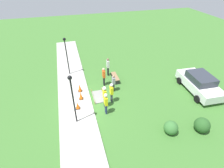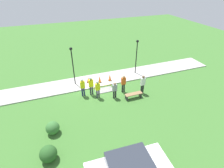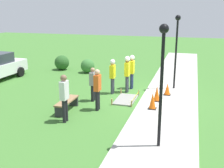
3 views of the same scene
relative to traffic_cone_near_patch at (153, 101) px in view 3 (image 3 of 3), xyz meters
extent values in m
plane|color=#3D702D|center=(1.82, 0.72, -0.46)|extent=(60.00, 60.00, 0.00)
cube|color=#ADAAA3|center=(1.82, -0.58, -0.41)|extent=(28.00, 2.61, 0.10)
cube|color=gray|center=(1.09, 1.42, -0.43)|extent=(1.68, 0.91, 0.06)
cube|color=tan|center=(0.25, 0.96, -0.31)|extent=(0.05, 0.05, 0.30)
cube|color=tan|center=(1.93, 0.96, -0.31)|extent=(0.05, 0.05, 0.30)
cube|color=tan|center=(0.25, 1.87, -0.31)|extent=(0.05, 0.05, 0.30)
cube|color=tan|center=(1.93, 1.87, -0.31)|extent=(0.05, 0.05, 0.30)
cube|color=yellow|center=(1.09, 0.96, -0.24)|extent=(1.68, 0.00, 0.04)
cube|color=black|center=(0.00, 0.00, -0.35)|extent=(0.34, 0.34, 0.02)
cone|color=orange|center=(0.00, 0.00, 0.02)|extent=(0.29, 0.29, 0.70)
cube|color=black|center=(1.09, -0.04, -0.35)|extent=(0.34, 0.34, 0.02)
cone|color=orange|center=(1.09, -0.04, 0.01)|extent=(0.29, 0.29, 0.69)
cube|color=black|center=(2.18, -0.42, -0.35)|extent=(0.34, 0.34, 0.02)
cone|color=orange|center=(2.18, -0.42, -0.05)|extent=(0.29, 0.29, 0.56)
cube|color=#2D2D33|center=(-1.70, 3.50, -0.25)|extent=(0.12, 0.40, 0.42)
cube|color=#2D2D33|center=(-0.31, 3.50, -0.25)|extent=(0.12, 0.40, 0.42)
cube|color=olive|center=(-1.01, 3.50, 0.00)|extent=(1.59, 0.44, 0.06)
cylinder|color=#383D47|center=(1.87, 2.33, -0.04)|extent=(0.14, 0.14, 0.83)
cylinder|color=#383D47|center=(2.05, 2.33, -0.04)|extent=(0.14, 0.14, 0.83)
cube|color=yellow|center=(1.96, 2.33, 0.70)|extent=(0.40, 0.22, 0.66)
sphere|color=#A37A5B|center=(1.96, 2.33, 1.14)|extent=(0.22, 0.22, 0.22)
sphere|color=white|center=(1.96, 2.33, 1.20)|extent=(0.26, 0.26, 0.26)
cylinder|color=#383D47|center=(2.29, 1.67, -0.02)|extent=(0.14, 0.14, 0.88)
cylinder|color=#383D47|center=(2.47, 1.67, -0.02)|extent=(0.14, 0.14, 0.88)
cube|color=yellow|center=(2.38, 1.67, 0.77)|extent=(0.40, 0.22, 0.70)
sphere|color=brown|center=(2.38, 1.67, 1.24)|extent=(0.24, 0.24, 0.24)
sphere|color=white|center=(2.38, 1.67, 1.31)|extent=(0.27, 0.27, 0.27)
cylinder|color=navy|center=(3.04, 1.59, -0.03)|extent=(0.14, 0.14, 0.85)
cylinder|color=navy|center=(3.22, 1.59, -0.03)|extent=(0.14, 0.14, 0.85)
cube|color=yellow|center=(3.13, 1.59, 0.73)|extent=(0.40, 0.22, 0.67)
sphere|color=#A37A5B|center=(3.13, 1.59, 1.18)|extent=(0.23, 0.23, 0.23)
sphere|color=white|center=(3.13, 1.59, 1.25)|extent=(0.27, 0.27, 0.27)
cylinder|color=black|center=(-0.62, 2.28, -0.02)|extent=(0.14, 0.14, 0.87)
cylinder|color=black|center=(-0.44, 2.28, -0.02)|extent=(0.14, 0.14, 0.87)
cube|color=#E55B1E|center=(-0.53, 2.28, 0.76)|extent=(0.40, 0.22, 0.69)
sphere|color=tan|center=(-0.53, 2.28, 1.22)|extent=(0.24, 0.24, 0.24)
cylinder|color=black|center=(-2.19, 3.07, 0.00)|extent=(0.14, 0.14, 0.91)
cylinder|color=black|center=(-2.01, 3.07, 0.00)|extent=(0.14, 0.14, 0.91)
cube|color=silver|center=(-2.10, 3.07, 0.81)|extent=(0.40, 0.22, 0.72)
sphere|color=brown|center=(-2.10, 3.07, 1.29)|extent=(0.25, 0.25, 0.25)
cylinder|color=black|center=(0.47, 2.89, -0.07)|extent=(0.14, 0.14, 0.78)
cylinder|color=black|center=(0.65, 2.89, -0.07)|extent=(0.14, 0.14, 0.78)
cube|color=gray|center=(0.56, 2.89, 0.63)|extent=(0.40, 0.22, 0.62)
sphere|color=#A37A5B|center=(0.56, 2.89, 1.05)|extent=(0.21, 0.21, 0.21)
cylinder|color=black|center=(3.50, -0.65, 1.43)|extent=(0.10, 0.10, 3.59)
sphere|color=black|center=(3.50, -0.65, 3.33)|extent=(0.28, 0.28, 0.28)
cylinder|color=black|center=(-3.26, -0.67, 1.40)|extent=(0.10, 0.10, 3.51)
sphere|color=black|center=(-3.26, -0.67, 3.25)|extent=(0.28, 0.28, 0.28)
cylinder|color=black|center=(3.85, 9.03, -0.15)|extent=(0.62, 0.27, 0.61)
sphere|color=#285623|center=(6.45, 7.36, 0.05)|extent=(1.02, 1.02, 1.02)
sphere|color=#387033|center=(6.07, 5.27, 0.01)|extent=(0.93, 0.93, 0.93)
camera|label=1|loc=(12.54, -0.52, 8.93)|focal=28.00mm
camera|label=2|loc=(5.18, 14.78, 8.95)|focal=28.00mm
camera|label=3|loc=(-11.32, -1.49, 3.83)|focal=45.00mm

